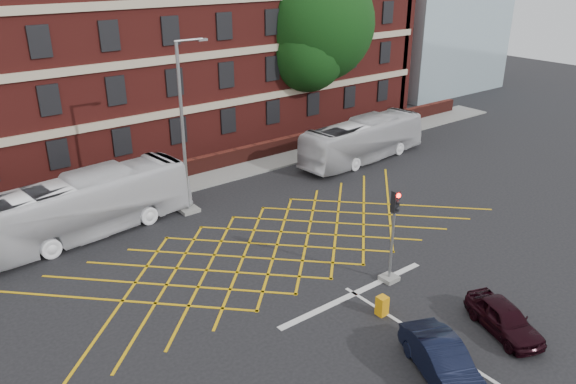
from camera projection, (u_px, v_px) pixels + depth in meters
ground at (303, 261)px, 26.31m from camera, size 120.00×120.00×0.00m
victorian_building at (109, 38)px, 39.42m from camera, size 51.00×12.17×20.40m
boundary_wall at (174, 172)px, 35.57m from camera, size 56.00×0.50×1.10m
far_pavement at (182, 184)px, 35.03m from camera, size 60.00×3.00×0.12m
glass_block at (429, 40)px, 58.79m from camera, size 14.00×10.00×10.00m
box_junction_hatching at (277, 245)px, 27.76m from camera, size 8.22×8.22×0.02m
stop_line at (355, 294)px, 23.76m from camera, size 8.00×0.30×0.02m
centre_line at (488, 378)px, 19.02m from camera, size 0.15×14.00×0.02m
bus_left at (81, 207)px, 28.13m from camera, size 11.67×3.89×3.19m
bus_right at (363, 140)px, 38.72m from camera, size 10.58×3.31×2.90m
car_navy at (442, 361)px, 18.86m from camera, size 2.85×4.24×1.32m
car_maroon at (504, 318)px, 21.17m from camera, size 2.49×3.78×1.20m
deciduous_tree at (316, 32)px, 43.77m from camera, size 9.09×9.09×12.85m
traffic_light_near at (392, 245)px, 24.06m from camera, size 0.70×0.70×4.27m
street_lamp at (186, 156)px, 30.17m from camera, size 2.25×1.00×9.35m
utility_cabinet at (382, 306)px, 22.24m from camera, size 0.41×0.39×0.81m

